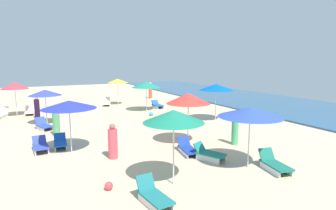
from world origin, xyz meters
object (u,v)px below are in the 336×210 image
object	(u,v)px
lounge_chair_2_0	(44,125)
umbrella_6	(146,84)
lounge_chair_3_1	(40,146)
lounge_chair_4_0	(274,164)
umbrella_2	(45,93)
beachgoer_0	(113,142)
beach_ball_0	(151,114)
lounge_chair_5_0	(188,149)
beachgoer_3	(56,123)
lounge_chair_0_0	(1,114)
beachgoer_4	(37,108)
beach_ball_1	(109,186)
lounge_chair_1_0	(154,195)
lounge_chair_3_0	(60,143)
umbrella_8	(118,81)
lounge_chair_8_0	(107,103)
umbrella_3	(69,105)
beachgoer_2	(150,91)
umbrella_4	(250,112)
lounge_chair_0_1	(30,112)
lounge_chair_6_0	(157,105)
umbrella_7	(216,87)
umbrella_1	(174,116)
lounge_chair_4_1	(209,154)
umbrella_0	(15,86)
beachgoer_1	(235,130)
umbrella_5	(188,98)

from	to	relation	value
lounge_chair_2_0	umbrella_6	distance (m)	8.70
lounge_chair_3_1	lounge_chair_4_0	bearing A→B (deg)	-42.72
umbrella_2	umbrella_6	xyz separation A→B (m)	(-1.67, 7.66, 0.08)
beachgoer_0	beach_ball_0	size ratio (longest dim) A/B	4.86
lounge_chair_2_0	beachgoer_0	size ratio (longest dim) A/B	0.94
lounge_chair_5_0	beachgoer_3	xyz separation A→B (m)	(-5.88, -4.94, 0.50)
lounge_chair_0_0	beachgoer_4	distance (m)	2.67
beachgoer_3	beach_ball_1	distance (m)	7.88
lounge_chair_1_0	beach_ball_1	world-z (taller)	lounge_chair_1_0
lounge_chair_3_0	umbrella_8	bearing A→B (deg)	64.90
beach_ball_0	beachgoer_0	bearing A→B (deg)	-33.64
lounge_chair_5_0	umbrella_6	distance (m)	11.11
lounge_chair_3_1	lounge_chair_8_0	world-z (taller)	lounge_chair_8_0
umbrella_3	beachgoer_2	size ratio (longest dim) A/B	1.38
lounge_chair_1_0	lounge_chair_5_0	xyz separation A→B (m)	(-3.39, 3.18, -0.03)
lounge_chair_3_1	umbrella_4	distance (m)	9.36
beach_ball_1	lounge_chair_5_0	bearing A→B (deg)	115.14
lounge_chair_0_1	umbrella_3	xyz separation A→B (m)	(10.79, 1.53, 1.99)
lounge_chair_4_0	umbrella_8	size ratio (longest dim) A/B	0.63
umbrella_2	lounge_chair_5_0	world-z (taller)	umbrella_2
lounge_chair_5_0	beach_ball_0	size ratio (longest dim) A/B	4.92
umbrella_4	lounge_chair_8_0	size ratio (longest dim) A/B	1.60
lounge_chair_2_0	lounge_chair_5_0	xyz separation A→B (m)	(7.66, 5.51, -0.04)
beach_ball_0	lounge_chair_3_1	bearing A→B (deg)	-55.69
lounge_chair_3_1	beachgoer_4	distance (m)	8.28
lounge_chair_6_0	lounge_chair_8_0	size ratio (longest dim) A/B	0.86
lounge_chair_0_1	beachgoer_4	bearing A→B (deg)	-71.70
lounge_chair_3_0	umbrella_4	world-z (taller)	umbrella_4
lounge_chair_2_0	umbrella_7	size ratio (longest dim) A/B	0.56
lounge_chair_4_0	umbrella_7	xyz separation A→B (m)	(-8.27, 3.34, 2.07)
umbrella_1	beachgoer_2	size ratio (longest dim) A/B	1.47
umbrella_4	umbrella_6	distance (m)	13.18
lounge_chair_4_1	lounge_chair_1_0	bearing A→B (deg)	-172.90
lounge_chair_3_1	lounge_chair_5_0	distance (m)	6.72
lounge_chair_1_0	lounge_chair_3_0	xyz separation A→B (m)	(-6.85, -1.84, -0.01)
lounge_chair_2_0	lounge_chair_5_0	distance (m)	9.43
lounge_chair_8_0	umbrella_3	bearing A→B (deg)	-94.58
lounge_chair_4_0	lounge_chair_6_0	distance (m)	14.78
umbrella_0	umbrella_3	world-z (taller)	umbrella_0
lounge_chair_2_0	beach_ball_0	world-z (taller)	lounge_chair_2_0
beach_ball_1	lounge_chair_8_0	bearing A→B (deg)	165.58
beachgoer_0	beach_ball_1	bearing A→B (deg)	105.89
lounge_chair_4_1	umbrella_1	bearing A→B (deg)	-175.98
lounge_chair_2_0	beachgoer_1	bearing A→B (deg)	-62.34
lounge_chair_0_0	umbrella_1	size ratio (longest dim) A/B	0.55
beachgoer_4	lounge_chair_8_0	bearing A→B (deg)	58.62
umbrella_3	lounge_chair_4_1	xyz separation A→B (m)	(3.61, 5.01, -1.94)
umbrella_4	beachgoer_1	distance (m)	3.32
umbrella_2	umbrella_8	xyz separation A→B (m)	(-5.70, 6.49, 0.15)
umbrella_5	beach_ball_0	xyz separation A→B (m)	(-7.32, 1.19, -2.15)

